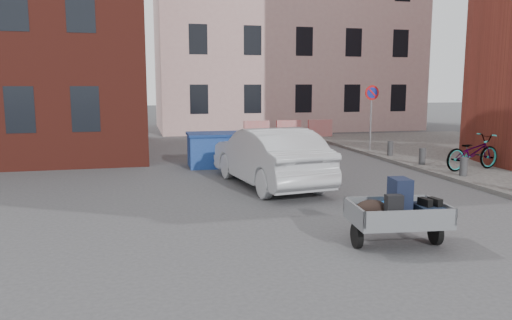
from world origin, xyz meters
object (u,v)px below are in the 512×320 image
object	(u,v)px
dumpster	(228,149)
silver_car	(269,157)
trailer	(397,212)
bicycle	(472,152)

from	to	relation	value
dumpster	silver_car	size ratio (longest dim) A/B	0.57
trailer	dumpster	distance (m)	9.35
bicycle	silver_car	bearing A→B (deg)	81.33
dumpster	silver_car	distance (m)	3.62
silver_car	bicycle	world-z (taller)	silver_car
silver_car	trailer	bearing A→B (deg)	89.43
trailer	bicycle	bearing A→B (deg)	51.35
silver_car	bicycle	xyz separation A→B (m)	(6.75, 0.28, -0.13)
dumpster	silver_car	world-z (taller)	silver_car
trailer	dumpster	world-z (taller)	trailer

